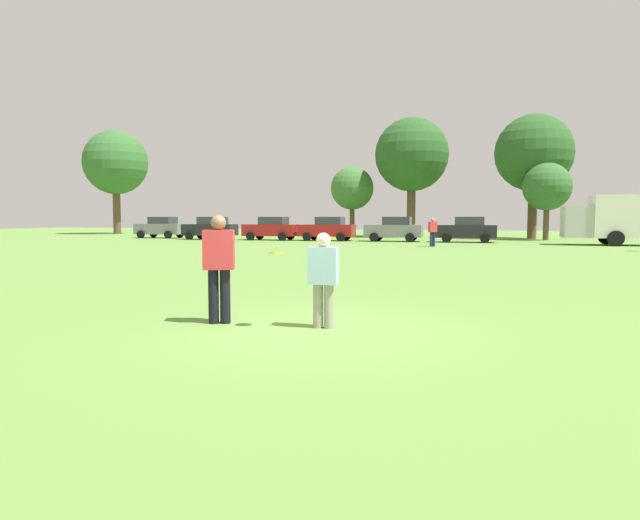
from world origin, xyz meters
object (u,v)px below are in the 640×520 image
object	(u,v)px
player_thrower	(219,263)
parked_car_far_right	(467,229)
frisbee	(277,253)
parked_car_mid_right	(328,229)
traffic_cone	(326,274)
box_truck	(639,218)
parked_car_near_right	(394,229)
parked_car_near_left	(161,227)
parked_car_center	(271,228)
player_defender	(323,275)
parked_car_mid_left	(210,228)
bystander_sideline_watcher	(433,230)

from	to	relation	value
player_thrower	parked_car_far_right	size ratio (longest dim) A/B	0.42
frisbee	parked_car_mid_right	world-z (taller)	parked_car_mid_right
traffic_cone	box_truck	bearing A→B (deg)	64.04
parked_car_near_right	parked_car_far_right	size ratio (longest dim) A/B	1.00
parked_car_near_left	parked_car_center	bearing A→B (deg)	-6.33
player_defender	traffic_cone	bearing A→B (deg)	107.47
parked_car_mid_left	parked_car_mid_right	distance (m)	9.68
parked_car_center	parked_car_far_right	distance (m)	14.82
parked_car_near_right	box_truck	size ratio (longest dim) A/B	0.50
parked_car_mid_left	parked_car_mid_right	size ratio (longest dim) A/B	1.00
parked_car_center	bystander_sideline_watcher	size ratio (longest dim) A/B	2.47
frisbee	player_defender	bearing A→B (deg)	19.01
player_defender	parked_car_center	distance (m)	35.67
parked_car_mid_left	parked_car_near_left	bearing A→B (deg)	164.21
box_truck	frisbee	bearing A→B (deg)	-109.40
parked_car_far_right	player_defender	bearing A→B (deg)	-89.88
player_thrower	box_truck	distance (m)	34.13
frisbee	parked_car_center	world-z (taller)	parked_car_center
player_thrower	parked_car_mid_right	world-z (taller)	parked_car_mid_right
parked_car_mid_left	box_truck	distance (m)	30.56
bystander_sideline_watcher	parked_car_mid_left	bearing A→B (deg)	162.75
parked_car_mid_left	box_truck	world-z (taller)	box_truck
traffic_cone	bystander_sideline_watcher	xyz separation A→B (m)	(0.31, 20.21, 0.75)
parked_car_mid_right	parked_car_far_right	size ratio (longest dim) A/B	1.00
frisbee	parked_car_far_right	bearing A→B (deg)	88.92
traffic_cone	parked_car_far_right	bearing A→B (deg)	86.09
player_defender	parked_car_near_left	xyz separation A→B (m)	(-25.72, 33.62, 0.07)
parked_car_mid_right	parked_car_near_right	size ratio (longest dim) A/B	1.00
parked_car_near_right	parked_car_far_right	bearing A→B (deg)	1.06
frisbee	traffic_cone	world-z (taller)	frisbee
parked_car_mid_right	box_truck	bearing A→B (deg)	-3.17
traffic_cone	parked_car_mid_right	size ratio (longest dim) A/B	0.11
frisbee	parked_car_mid_left	xyz separation A→B (m)	(-19.31, 32.25, -0.28)
parked_car_mid_left	bystander_sideline_watcher	size ratio (longest dim) A/B	2.47
player_defender	parked_car_near_left	world-z (taller)	parked_car_near_left
parked_car_mid_left	parked_car_near_right	bearing A→B (deg)	4.01
traffic_cone	bystander_sideline_watcher	bearing A→B (deg)	89.12
traffic_cone	parked_car_near_left	xyz separation A→B (m)	(-23.81, 27.54, 0.69)
parked_car_near_right	traffic_cone	bearing A→B (deg)	-82.95
traffic_cone	parked_car_mid_right	world-z (taller)	parked_car_mid_right
traffic_cone	frisbee	bearing A→B (deg)	-79.09
box_truck	bystander_sideline_watcher	size ratio (longest dim) A/B	4.95
traffic_cone	bystander_sideline_watcher	size ratio (longest dim) A/B	0.28
parked_car_near_left	traffic_cone	bearing A→B (deg)	-49.15
parked_car_mid_right	parked_car_near_right	distance (m)	5.12
player_defender	parked_car_mid_left	bearing A→B (deg)	122.01
parked_car_mid_right	parked_car_far_right	xyz separation A→B (m)	(10.30, 0.32, 0.00)
bystander_sideline_watcher	parked_car_mid_right	bearing A→B (deg)	143.32
parked_car_center	bystander_sideline_watcher	world-z (taller)	parked_car_center
player_defender	box_truck	bearing A→B (deg)	71.59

